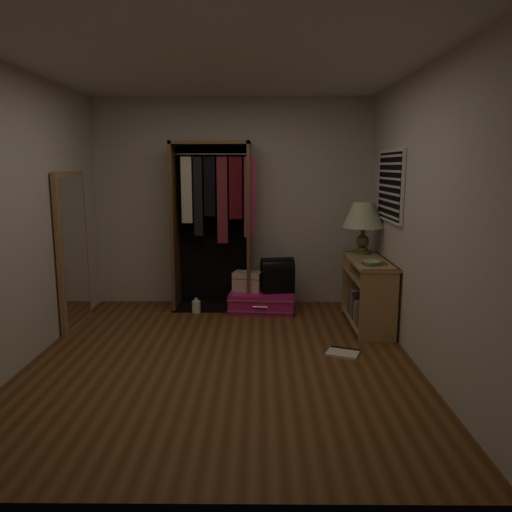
{
  "coord_description": "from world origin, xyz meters",
  "views": [
    {
      "loc": [
        0.34,
        -4.35,
        1.76
      ],
      "look_at": [
        0.3,
        0.95,
        0.8
      ],
      "focal_mm": 35.0,
      "sensor_mm": 36.0,
      "label": 1
    }
  ],
  "objects_px": {
    "console_bookshelf": "(367,290)",
    "train_case": "(247,281)",
    "black_bag": "(277,274)",
    "floor_mirror": "(73,250)",
    "open_wardrobe": "(215,211)",
    "pink_suitcase": "(262,301)",
    "table_lamp": "(364,216)",
    "white_jug": "(196,306)"
  },
  "relations": [
    {
      "from": "train_case",
      "to": "table_lamp",
      "type": "relative_size",
      "value": 0.61
    },
    {
      "from": "floor_mirror",
      "to": "pink_suitcase",
      "type": "relative_size",
      "value": 2.02
    },
    {
      "from": "pink_suitcase",
      "to": "train_case",
      "type": "xyz_separation_m",
      "value": [
        -0.18,
        0.04,
        0.24
      ]
    },
    {
      "from": "console_bookshelf",
      "to": "open_wardrobe",
      "type": "distance_m",
      "value": 2.07
    },
    {
      "from": "black_bag",
      "to": "table_lamp",
      "type": "xyz_separation_m",
      "value": [
        0.99,
        -0.19,
        0.73
      ]
    },
    {
      "from": "train_case",
      "to": "console_bookshelf",
      "type": "bearing_deg",
      "value": -12.73
    },
    {
      "from": "floor_mirror",
      "to": "pink_suitcase",
      "type": "distance_m",
      "value": 2.28
    },
    {
      "from": "floor_mirror",
      "to": "white_jug",
      "type": "xyz_separation_m",
      "value": [
        1.27,
        0.49,
        -0.77
      ]
    },
    {
      "from": "open_wardrobe",
      "to": "train_case",
      "type": "xyz_separation_m",
      "value": [
        0.4,
        -0.13,
        -0.86
      ]
    },
    {
      "from": "black_bag",
      "to": "table_lamp",
      "type": "height_order",
      "value": "table_lamp"
    },
    {
      "from": "console_bookshelf",
      "to": "table_lamp",
      "type": "distance_m",
      "value": 0.87
    },
    {
      "from": "console_bookshelf",
      "to": "train_case",
      "type": "relative_size",
      "value": 2.91
    },
    {
      "from": "table_lamp",
      "to": "train_case",
      "type": "bearing_deg",
      "value": 170.01
    },
    {
      "from": "floor_mirror",
      "to": "table_lamp",
      "type": "relative_size",
      "value": 2.68
    },
    {
      "from": "floor_mirror",
      "to": "console_bookshelf",
      "type": "bearing_deg",
      "value": 0.55
    },
    {
      "from": "console_bookshelf",
      "to": "white_jug",
      "type": "height_order",
      "value": "console_bookshelf"
    },
    {
      "from": "console_bookshelf",
      "to": "train_case",
      "type": "distance_m",
      "value": 1.48
    },
    {
      "from": "pink_suitcase",
      "to": "black_bag",
      "type": "height_order",
      "value": "black_bag"
    },
    {
      "from": "console_bookshelf",
      "to": "floor_mirror",
      "type": "distance_m",
      "value": 3.27
    },
    {
      "from": "open_wardrobe",
      "to": "console_bookshelf",
      "type": "bearing_deg",
      "value": -22.91
    },
    {
      "from": "table_lamp",
      "to": "floor_mirror",
      "type": "bearing_deg",
      "value": -172.93
    },
    {
      "from": "open_wardrobe",
      "to": "black_bag",
      "type": "height_order",
      "value": "open_wardrobe"
    },
    {
      "from": "open_wardrobe",
      "to": "table_lamp",
      "type": "xyz_separation_m",
      "value": [
        1.75,
        -0.37,
        -0.03
      ]
    },
    {
      "from": "console_bookshelf",
      "to": "open_wardrobe",
      "type": "bearing_deg",
      "value": 157.09
    },
    {
      "from": "console_bookshelf",
      "to": "floor_mirror",
      "type": "bearing_deg",
      "value": -179.45
    },
    {
      "from": "console_bookshelf",
      "to": "open_wardrobe",
      "type": "height_order",
      "value": "open_wardrobe"
    },
    {
      "from": "black_bag",
      "to": "white_jug",
      "type": "relative_size",
      "value": 2.35
    },
    {
      "from": "train_case",
      "to": "white_jug",
      "type": "bearing_deg",
      "value": -155.14
    },
    {
      "from": "train_case",
      "to": "floor_mirror",
      "type": "bearing_deg",
      "value": -149.73
    },
    {
      "from": "console_bookshelf",
      "to": "pink_suitcase",
      "type": "distance_m",
      "value": 1.33
    },
    {
      "from": "floor_mirror",
      "to": "open_wardrobe",
      "type": "bearing_deg",
      "value": 27.41
    },
    {
      "from": "open_wardrobe",
      "to": "white_jug",
      "type": "bearing_deg",
      "value": -127.94
    },
    {
      "from": "floor_mirror",
      "to": "train_case",
      "type": "relative_size",
      "value": 4.42
    },
    {
      "from": "train_case",
      "to": "black_bag",
      "type": "height_order",
      "value": "black_bag"
    },
    {
      "from": "pink_suitcase",
      "to": "table_lamp",
      "type": "height_order",
      "value": "table_lamp"
    },
    {
      "from": "black_bag",
      "to": "white_jug",
      "type": "xyz_separation_m",
      "value": [
        -0.99,
        -0.1,
        -0.38
      ]
    },
    {
      "from": "floor_mirror",
      "to": "white_jug",
      "type": "relative_size",
      "value": 9.4
    },
    {
      "from": "console_bookshelf",
      "to": "floor_mirror",
      "type": "relative_size",
      "value": 0.66
    },
    {
      "from": "train_case",
      "to": "table_lamp",
      "type": "xyz_separation_m",
      "value": [
        1.35,
        -0.24,
        0.83
      ]
    },
    {
      "from": "train_case",
      "to": "black_bag",
      "type": "xyz_separation_m",
      "value": [
        0.37,
        -0.05,
        0.1
      ]
    },
    {
      "from": "train_case",
      "to": "white_jug",
      "type": "height_order",
      "value": "train_case"
    },
    {
      "from": "open_wardrobe",
      "to": "pink_suitcase",
      "type": "bearing_deg",
      "value": -16.4
    }
  ]
}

